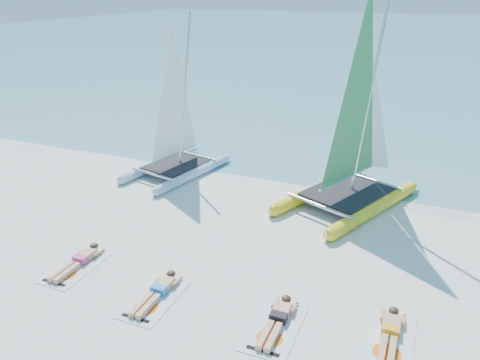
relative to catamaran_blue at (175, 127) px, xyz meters
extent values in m
plane|color=white|center=(3.43, -4.91, -1.82)|extent=(140.00, 140.00, 0.00)
cube|color=#77BEC7|center=(3.43, 58.09, -1.81)|extent=(140.00, 115.00, 0.01)
cube|color=silver|center=(3.43, 0.59, -1.81)|extent=(140.00, 1.40, 0.01)
cylinder|color=#A6B9DA|center=(-0.89, 0.10, -1.64)|extent=(1.19, 3.99, 0.35)
cone|color=#A6B9DA|center=(-0.43, 2.26, -1.64)|extent=(0.44, 0.57, 0.34)
cylinder|color=#A6B9DA|center=(0.85, -0.28, -1.64)|extent=(1.19, 3.99, 0.35)
cone|color=#A6B9DA|center=(1.32, 1.88, -1.64)|extent=(0.44, 0.57, 0.34)
cube|color=black|center=(-0.02, -0.09, -1.44)|extent=(2.15, 2.52, 0.03)
cylinder|color=silver|center=(0.13, 0.61, 1.31)|extent=(0.30, 1.05, 5.51)
cylinder|color=#FFF71A|center=(5.62, 0.08, -1.61)|extent=(2.28, 4.59, 0.43)
cone|color=#FFF71A|center=(6.66, 2.52, -1.61)|extent=(0.61, 0.73, 0.40)
cylinder|color=#FFF71A|center=(7.59, -0.77, -1.61)|extent=(2.28, 4.59, 0.43)
cone|color=#FFF71A|center=(8.64, 1.67, -1.61)|extent=(0.61, 0.73, 0.40)
cube|color=black|center=(6.60, -0.35, -1.36)|extent=(2.95, 3.25, 0.03)
cylinder|color=silver|center=(6.94, 0.45, 1.95)|extent=(0.59, 1.20, 6.63)
cube|color=silver|center=(0.83, -6.87, -1.81)|extent=(1.00, 1.85, 0.02)
cube|color=tan|center=(0.83, -6.44, -1.70)|extent=(0.36, 0.55, 0.17)
cube|color=#ED3787|center=(0.83, -6.64, -1.69)|extent=(0.37, 0.22, 0.17)
cube|color=tan|center=(0.83, -7.24, -1.73)|extent=(0.31, 0.85, 0.13)
sphere|color=tan|center=(0.83, -6.07, -1.66)|extent=(0.21, 0.21, 0.21)
ellipsoid|color=#382414|center=(0.83, -6.06, -1.62)|extent=(0.22, 0.24, 0.15)
cube|color=silver|center=(3.44, -7.22, -1.81)|extent=(1.00, 1.85, 0.02)
cube|color=tan|center=(3.44, -6.79, -1.70)|extent=(0.36, 0.55, 0.17)
cube|color=blue|center=(3.44, -6.99, -1.69)|extent=(0.37, 0.22, 0.17)
cube|color=tan|center=(3.44, -7.59, -1.73)|extent=(0.31, 0.85, 0.13)
sphere|color=tan|center=(3.44, -6.42, -1.66)|extent=(0.21, 0.21, 0.21)
ellipsoid|color=#382414|center=(3.44, -6.41, -1.62)|extent=(0.22, 0.24, 0.15)
cube|color=silver|center=(6.37, -7.09, -1.81)|extent=(1.00, 1.85, 0.02)
cube|color=tan|center=(6.37, -6.66, -1.70)|extent=(0.36, 0.55, 0.17)
cube|color=black|center=(6.37, -6.86, -1.69)|extent=(0.37, 0.22, 0.17)
cube|color=tan|center=(6.37, -7.46, -1.73)|extent=(0.31, 0.85, 0.13)
sphere|color=tan|center=(6.37, -6.29, -1.66)|extent=(0.21, 0.21, 0.21)
ellipsoid|color=#382414|center=(6.37, -6.28, -1.62)|extent=(0.22, 0.24, 0.15)
cube|color=silver|center=(8.67, -6.60, -1.81)|extent=(1.00, 1.85, 0.02)
cube|color=tan|center=(8.67, -6.17, -1.70)|extent=(0.36, 0.55, 0.17)
cube|color=#FBA41B|center=(8.67, -6.37, -1.69)|extent=(0.37, 0.22, 0.17)
cube|color=tan|center=(8.67, -6.97, -1.73)|extent=(0.31, 0.85, 0.13)
sphere|color=tan|center=(8.67, -5.80, -1.66)|extent=(0.21, 0.21, 0.21)
ellipsoid|color=#382414|center=(8.67, -5.79, -1.62)|extent=(0.22, 0.24, 0.15)
camera|label=1|loc=(8.74, -14.75, 4.98)|focal=35.00mm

